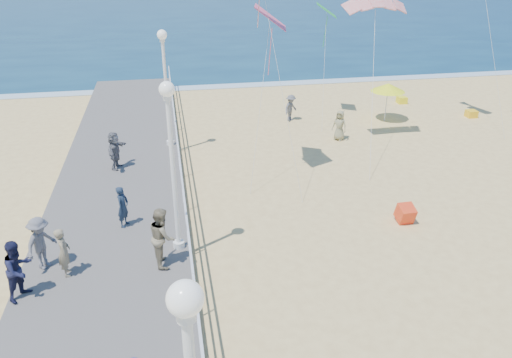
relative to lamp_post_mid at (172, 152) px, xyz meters
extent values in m
plane|color=#EBCA7B|center=(5.35, 0.00, -3.66)|extent=(160.00, 160.00, 0.00)
cube|color=#0C314A|center=(5.35, 65.00, -3.65)|extent=(160.00, 90.00, 0.05)
cube|color=white|center=(5.35, 20.50, -3.63)|extent=(160.00, 1.20, 0.04)
cube|color=slate|center=(-2.15, 0.00, -3.46)|extent=(5.00, 44.00, 0.40)
cube|color=white|center=(0.30, 0.00, -2.21)|extent=(0.05, 42.00, 0.06)
cube|color=white|center=(0.30, 0.00, -2.71)|extent=(0.05, 42.00, 0.04)
sphere|color=white|center=(0.00, -9.00, 1.84)|extent=(0.44, 0.44, 0.44)
cylinder|color=white|center=(0.00, 0.00, -3.16)|extent=(0.36, 0.36, 0.20)
cylinder|color=white|center=(0.00, 0.00, -0.81)|extent=(0.14, 0.14, 4.70)
sphere|color=white|center=(0.00, 0.00, 1.84)|extent=(0.44, 0.44, 0.44)
cylinder|color=white|center=(0.00, 9.00, -3.16)|extent=(0.36, 0.36, 0.20)
cylinder|color=white|center=(0.00, 9.00, -0.81)|extent=(0.14, 0.14, 4.70)
sphere|color=white|center=(0.00, 9.00, 1.84)|extent=(0.44, 0.44, 0.44)
imported|color=#1A2739|center=(-1.74, 1.68, -2.53)|extent=(0.53, 0.63, 1.45)
imported|color=gray|center=(-0.46, -0.79, -2.34)|extent=(0.79, 0.97, 1.84)
imported|color=slate|center=(-3.94, -0.36, -2.43)|extent=(1.09, 1.23, 1.66)
imported|color=slate|center=(-2.33, 6.64, -2.45)|extent=(0.94, 1.58, 1.62)
imported|color=#84775B|center=(-3.24, -0.84, -2.51)|extent=(0.45, 0.61, 1.51)
imported|color=#191C39|center=(-4.25, -1.66, -2.40)|extent=(1.00, 1.06, 1.73)
imported|color=#595B5E|center=(6.79, 12.55, -2.92)|extent=(1.08, 1.04, 1.48)
imported|color=gray|center=(8.47, 9.15, -2.89)|extent=(0.88, 0.87, 1.54)
cube|color=red|center=(8.05, 0.76, -3.36)|extent=(0.57, 0.73, 0.74)
cylinder|color=white|center=(12.01, 11.56, -2.76)|extent=(0.05, 0.05, 1.80)
cone|color=#F3FF1A|center=(12.01, 11.56, -1.75)|extent=(1.90, 1.90, 0.45)
cube|color=yellow|center=(14.46, 14.56, -3.46)|extent=(0.55, 0.55, 0.40)
cube|color=yellow|center=(17.18, 11.24, -3.46)|extent=(0.55, 0.55, 0.40)
cube|color=#FF5D82|center=(4.18, 6.12, 2.84)|extent=(1.52, 1.72, 0.89)
cube|color=green|center=(8.71, 13.07, 2.20)|extent=(1.35, 1.49, 0.71)
camera|label=1|loc=(-0.03, -13.55, 5.46)|focal=35.00mm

